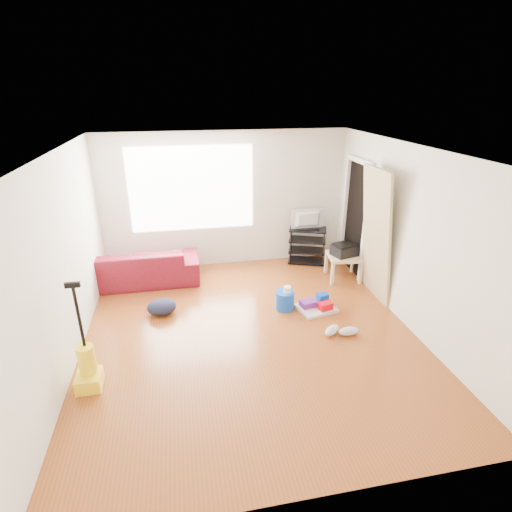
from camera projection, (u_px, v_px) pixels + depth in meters
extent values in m
cube|color=brown|center=(250.00, 333.00, 5.59)|extent=(4.50, 5.00, 0.01)
cube|color=white|center=(249.00, 151.00, 4.62)|extent=(4.50, 5.00, 0.01)
cube|color=silver|center=(225.00, 201.00, 7.36)|extent=(4.50, 0.01, 2.50)
cube|color=silver|center=(312.00, 381.00, 2.84)|extent=(4.50, 0.01, 2.50)
cube|color=silver|center=(62.00, 265.00, 4.70)|extent=(0.01, 5.00, 2.50)
cube|color=silver|center=(410.00, 239.00, 5.50)|extent=(0.01, 5.00, 2.50)
cube|color=white|center=(192.00, 189.00, 7.14)|extent=(2.20, 0.01, 1.50)
cube|color=white|center=(365.00, 227.00, 6.72)|extent=(0.06, 0.08, 2.00)
cube|color=white|center=(344.00, 212.00, 7.54)|extent=(0.06, 0.08, 2.00)
cube|color=white|center=(360.00, 161.00, 6.72)|extent=(0.06, 0.98, 0.08)
cube|color=black|center=(356.00, 219.00, 7.14)|extent=(0.01, 0.86, 1.98)
imported|color=#5A0716|center=(139.00, 282.00, 7.06)|extent=(2.13, 0.83, 0.62)
cube|color=black|center=(306.00, 261.00, 7.86)|extent=(0.79, 0.61, 0.02)
cube|color=black|center=(307.00, 250.00, 7.77)|extent=(0.79, 0.61, 0.02)
cube|color=black|center=(307.00, 240.00, 7.69)|extent=(0.79, 0.61, 0.02)
cube|color=black|center=(308.00, 229.00, 7.60)|extent=(0.79, 0.61, 0.02)
cylinder|color=black|center=(290.00, 248.00, 7.62)|extent=(0.02, 0.02, 0.70)
cylinder|color=black|center=(291.00, 242.00, 7.93)|extent=(0.02, 0.02, 0.70)
cylinder|color=black|center=(324.00, 250.00, 7.53)|extent=(0.02, 0.02, 0.70)
cylinder|color=black|center=(324.00, 243.00, 7.84)|extent=(0.02, 0.02, 0.70)
imported|color=black|center=(308.00, 220.00, 7.53)|extent=(0.62, 0.08, 0.36)
cube|color=beige|center=(344.00, 256.00, 7.05)|extent=(0.62, 0.62, 0.05)
cube|color=beige|center=(333.00, 274.00, 6.90)|extent=(0.05, 0.05, 0.40)
cube|color=beige|center=(326.00, 263.00, 7.35)|extent=(0.05, 0.05, 0.40)
cube|color=beige|center=(361.00, 273.00, 6.92)|extent=(0.05, 0.05, 0.40)
cube|color=beige|center=(353.00, 262.00, 7.38)|extent=(0.05, 0.05, 0.40)
cube|color=black|center=(345.00, 250.00, 7.01)|extent=(0.48, 0.42, 0.18)
cube|color=black|center=(345.00, 245.00, 6.96)|extent=(0.43, 0.37, 0.04)
cylinder|color=blue|center=(284.00, 308.00, 6.22)|extent=(0.34, 0.34, 0.29)
cylinder|color=silver|center=(287.00, 298.00, 6.12)|extent=(0.11, 0.11, 0.10)
cube|color=beige|center=(316.00, 308.00, 6.18)|extent=(0.65, 0.56, 0.04)
cube|color=#C3030E|center=(325.00, 306.00, 6.09)|extent=(0.23, 0.18, 0.11)
cube|color=#5B1F77|center=(308.00, 303.00, 6.18)|extent=(0.28, 0.23, 0.09)
cube|color=#0938A5|center=(322.00, 298.00, 6.27)|extent=(0.18, 0.17, 0.16)
ellipsoid|color=black|center=(162.00, 314.00, 6.07)|extent=(0.47, 0.39, 0.24)
ellipsoid|color=#B7B6C2|center=(332.00, 330.00, 5.55)|extent=(0.31, 0.28, 0.12)
ellipsoid|color=#B7B6C2|center=(349.00, 331.00, 5.53)|extent=(0.30, 0.14, 0.12)
cube|color=yellow|center=(89.00, 380.00, 4.56)|extent=(0.28, 0.31, 0.18)
cylinder|color=yellow|center=(87.00, 359.00, 4.51)|extent=(0.19, 0.19, 0.34)
cylinder|color=black|center=(79.00, 317.00, 4.32)|extent=(0.04, 0.04, 0.73)
cube|color=black|center=(72.00, 285.00, 4.17)|extent=(0.16, 0.04, 0.06)
cube|color=tan|center=(369.00, 296.00, 6.60)|extent=(0.26, 0.85, 2.11)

